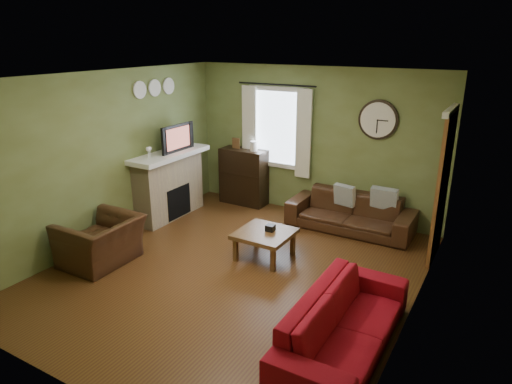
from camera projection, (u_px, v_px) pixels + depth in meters
The scene contains 31 objects.
floor at pixel (235, 271), 6.27m from camera, with size 4.60×5.20×0.00m, color #4A2B13.
ceiling at pixel (232, 77), 5.43m from camera, with size 4.60×5.20×0.00m, color white.
wall_left at pixel (107, 158), 6.94m from camera, with size 0.00×5.20×2.60m, color olive.
wall_right at pixel (419, 214), 4.76m from camera, with size 0.00×5.20×2.60m, color olive.
wall_back at pixel (314, 143), 7.98m from camera, with size 4.60×0.00×2.60m, color olive.
wall_front at pixel (61, 264), 3.72m from camera, with size 4.60×0.00×2.60m, color olive.
fireplace at pixel (169, 187), 8.03m from camera, with size 0.40×1.40×1.10m, color #C7AF8D.
firebox at pixel (179, 202), 8.02m from camera, with size 0.04×0.60×0.55m, color black.
mantel at pixel (169, 154), 7.82m from camera, with size 0.58×1.60×0.08m, color white.
tv at pixel (174, 141), 7.87m from camera, with size 0.60×0.08×0.35m, color black.
tv_screen at pixel (178, 138), 7.81m from camera, with size 0.02×0.62×0.36m, color #994C3F.
medallion_left at pixel (140, 90), 7.28m from camera, with size 0.28×0.28×0.03m, color white.
medallion_mid at pixel (155, 88), 7.56m from camera, with size 0.28×0.28×0.03m, color white.
medallion_right at pixel (168, 86), 7.85m from camera, with size 0.28×0.28×0.03m, color white.
window_pane at pixel (278, 128), 8.23m from camera, with size 1.00×0.02×1.30m, color silver, non-canonical shape.
curtain_rod at pixel (276, 85), 7.90m from camera, with size 0.03×0.03×1.50m, color black.
curtain_left at pixel (249, 128), 8.42m from camera, with size 0.28×0.04×1.55m, color silver.
curtain_right at pixel (304, 134), 7.90m from camera, with size 0.28×0.04×1.55m, color silver.
wall_clock at pixel (378, 120), 7.25m from camera, with size 0.64×0.06×0.64m, color white, non-canonical shape.
door at pixel (442, 188), 6.37m from camera, with size 0.05×0.90×2.10m, color brown.
bookshelf at pixel (244, 177), 8.68m from camera, with size 0.89×0.38×1.06m, color black, non-canonical shape.
book at pixel (245, 152), 8.75m from camera, with size 0.18×0.24×0.02m, color brown.
sofa_brown at pixel (350, 212), 7.54m from camera, with size 2.05×0.80×0.60m, color #371F12.
pillow_left at pixel (384, 200), 7.36m from camera, with size 0.42×0.13×0.42m, color #949DA1.
pillow_right at pixel (345, 195), 7.60m from camera, with size 0.36×0.11×0.36m, color #949DA1.
sofa_red at pixel (344, 324), 4.61m from camera, with size 2.08×0.81×0.61m, color maroon.
armchair at pixel (101, 241), 6.40m from camera, with size 1.02×0.89×0.66m, color #371F12.
coffee_table at pixel (265, 245), 6.60m from camera, with size 0.76×0.76×0.41m, color brown, non-canonical shape.
tissue_box at pixel (270, 231), 6.57m from camera, with size 0.12×0.12×0.09m, color black.
wine_glass_a at pixel (148, 153), 7.35m from camera, with size 0.07×0.07×0.19m, color white, non-canonical shape.
wine_glass_b at pixel (150, 153), 7.38m from camera, with size 0.07×0.07×0.19m, color white, non-canonical shape.
Camera 1 is at (3.04, -4.69, 3.05)m, focal length 32.00 mm.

